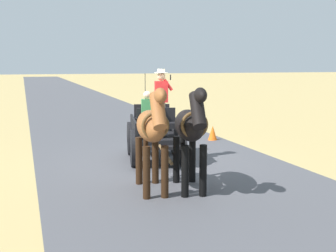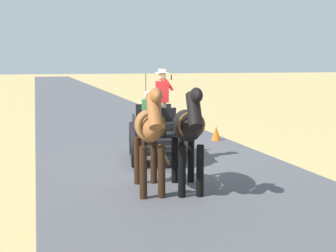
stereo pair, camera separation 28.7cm
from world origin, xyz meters
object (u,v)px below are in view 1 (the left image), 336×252
(horse_drawn_carriage, at_px, (155,131))
(traffic_cone, at_px, (213,133))
(horse_near_side, at_px, (190,128))
(horse_off_side, at_px, (152,129))

(horse_drawn_carriage, distance_m, traffic_cone, 3.77)
(horse_near_side, height_order, traffic_cone, horse_near_side)
(horse_near_side, bearing_deg, traffic_cone, -118.27)
(horse_off_side, distance_m, traffic_cone, 6.62)
(horse_drawn_carriage, relative_size, horse_off_side, 2.04)
(horse_drawn_carriage, distance_m, horse_near_side, 3.10)
(horse_drawn_carriage, xyz_separation_m, horse_near_side, (0.14, 3.05, 0.51))
(traffic_cone, bearing_deg, horse_off_side, 55.11)
(horse_drawn_carriage, bearing_deg, traffic_cone, -138.99)
(horse_off_side, bearing_deg, traffic_cone, -124.89)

